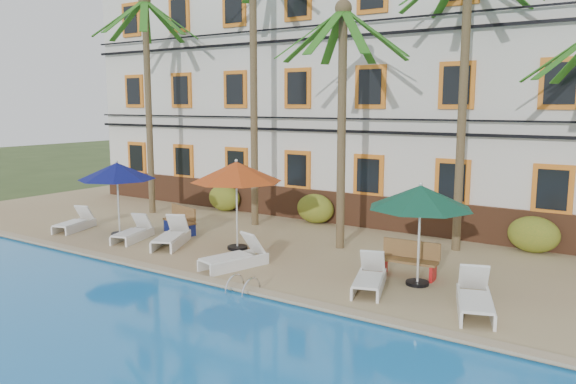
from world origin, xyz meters
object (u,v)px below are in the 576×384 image
Objects in this scene: umbrella_blue at (117,171)px; lounger_c at (172,236)px; umbrella_green at (420,198)px; bench_right at (409,259)px; bench_left at (181,220)px; lounger_f at (475,298)px; pool_ladder at (243,291)px; lounger_b at (133,232)px; lounger_a at (75,223)px; palm_d at (465,62)px; palm_a at (147,76)px; palm_c at (342,91)px; lounger_e at (370,278)px; umbrella_red at (236,172)px; lounger_d at (235,257)px; palm_b at (253,52)px.

umbrella_blue reaches higher than lounger_c.
umbrella_green reaches higher than bench_right.
bench_right is (8.39, -0.35, 0.00)m from bench_left.
lounger_f is (9.56, -0.53, 0.00)m from lounger_c.
umbrella_green is 3.44× the size of pool_ladder.
bench_left reaches higher than lounger_b.
lounger_a is 0.88× the size of lounger_f.
palm_d is at bearing 93.48° from umbrella_green.
umbrella_green is 9.04m from bench_left.
palm_c is at bearing -4.95° from palm_a.
umbrella_blue is (-7.06, -2.64, -2.60)m from palm_c.
umbrella_red is at bearing 166.33° from lounger_e.
lounger_a is (-12.32, -0.85, -1.92)m from umbrella_green.
lounger_e is at bearing -3.37° from lounger_c.
pool_ladder is at bearing -143.89° from lounger_e.
pool_ladder is (6.14, -2.02, -0.27)m from lounger_b.
umbrella_red reaches higher than umbrella_blue.
lounger_f reaches higher than lounger_d.
bench_right is (5.43, 0.27, -1.91)m from umbrella_red.
umbrella_red is 1.37× the size of lounger_d.
palm_b is at bearing 124.73° from pool_ladder.
bench_right is at bearing 49.02° from pool_ladder.
bench_left is at bearing 168.15° from umbrella_red.
lounger_f is 2.68m from bench_right.
umbrella_green is at bearing -50.06° from bench_right.
palm_b reaches higher than umbrella_blue.
lounger_b is at bearing 161.79° from pool_ladder.
palm_d is at bearing 19.09° from bench_left.
palm_b is 8.09m from lounger_d.
palm_d is (7.31, 0.47, -0.60)m from palm_b.
lounger_e is 8.21m from bench_left.
umbrella_red is (4.50, 0.76, 0.20)m from umbrella_blue.
bench_right is (7.43, 1.08, 0.17)m from lounger_c.
palm_b is 6.32× the size of bench_left.
lounger_e is at bearing -13.67° from umbrella_red.
umbrella_green is 2.75m from lounger_f.
pool_ladder is at bearing -55.27° from palm_b.
palm_a is 0.98× the size of palm_d.
bench_right is (8.99, 1.26, 0.20)m from lounger_b.
umbrella_red is at bearing 9.60° from umbrella_blue.
lounger_f reaches higher than lounger_e.
umbrella_red is at bearing 169.92° from lounger_f.
umbrella_blue is at bearing 171.79° from lounger_d.
lounger_c is at bearing -37.10° from palm_a.
palm_d reaches higher than lounger_c.
pool_ladder is at bearing -17.62° from umbrella_blue.
palm_c is at bearing 18.39° from lounger_a.
umbrella_blue reaches higher than lounger_e.
umbrella_red is 4.62m from pool_ladder.
palm_b is 4.90× the size of lounger_d.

